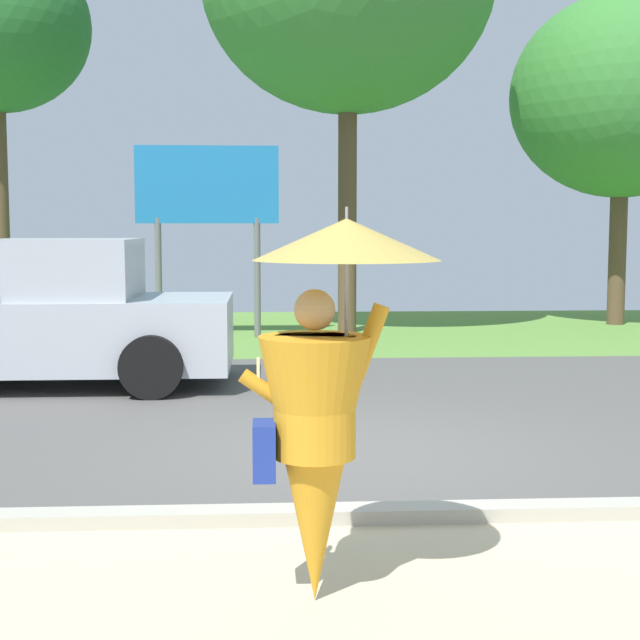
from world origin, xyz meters
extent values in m
cube|color=#565451|center=(0.00, 2.00, -0.05)|extent=(40.00, 8.00, 0.10)
cube|color=#63923E|center=(0.00, 10.00, -0.05)|extent=(40.00, 8.00, 0.10)
cube|color=#B2AD9E|center=(0.00, -2.00, 0.05)|extent=(40.00, 0.24, 0.10)
cone|color=orange|center=(-0.56, -3.36, 0.73)|extent=(0.60, 0.60, 1.45)
cylinder|color=orange|center=(-0.56, -3.36, 1.12)|extent=(0.44, 0.44, 0.65)
sphere|color=tan|center=(-0.56, -3.36, 1.59)|extent=(0.22, 0.22, 0.22)
cylinder|color=orange|center=(-0.28, -3.36, 1.40)|extent=(0.24, 0.09, 0.45)
cylinder|color=orange|center=(-0.82, -3.34, 1.16)|extent=(0.29, 0.08, 0.24)
cylinder|color=gray|center=(-0.39, -3.36, 1.62)|extent=(0.02, 0.02, 0.75)
cone|color=gold|center=(-0.39, -3.36, 1.96)|extent=(1.00, 1.00, 0.22)
cylinder|color=gray|center=(-0.39, -3.36, 2.08)|extent=(0.02, 0.02, 0.10)
cube|color=beige|center=(-0.86, -3.31, 1.25)|extent=(0.02, 0.11, 0.16)
cube|color=navy|center=(-0.83, -3.41, 0.85)|extent=(0.12, 0.24, 0.30)
cube|color=#ADB2BA|center=(-3.88, 3.75, 0.68)|extent=(5.20, 2.00, 0.90)
cube|color=#ADB2BA|center=(-3.38, 3.75, 1.43)|extent=(1.80, 1.84, 0.90)
cube|color=#2D3842|center=(-2.53, 3.75, 1.43)|extent=(0.10, 1.70, 0.77)
cylinder|color=black|center=(-2.18, 4.75, 0.38)|extent=(0.76, 0.28, 0.76)
cylinder|color=black|center=(-2.18, 2.75, 0.38)|extent=(0.76, 0.28, 0.76)
cylinder|color=slate|center=(-2.78, 8.84, 1.10)|extent=(0.12, 0.12, 2.20)
cylinder|color=slate|center=(-0.98, 8.84, 1.10)|extent=(0.12, 0.12, 2.20)
cube|color=#1E72B2|center=(-1.88, 8.84, 2.80)|extent=(2.60, 0.10, 1.40)
cylinder|color=brown|center=(-6.44, 11.89, 2.48)|extent=(0.36, 0.36, 4.96)
cylinder|color=brown|center=(6.51, 10.76, 1.63)|extent=(0.36, 0.36, 3.26)
ellipsoid|color=#387F33|center=(6.51, 10.76, 4.72)|extent=(4.58, 4.58, 4.16)
cylinder|color=brown|center=(0.75, 9.64, 2.47)|extent=(0.36, 0.36, 4.94)
camera|label=1|loc=(-0.81, -8.22, 2.02)|focal=52.05mm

